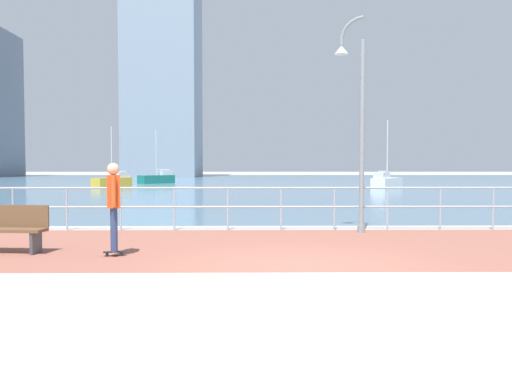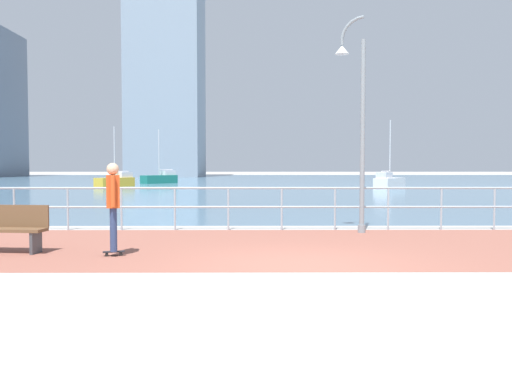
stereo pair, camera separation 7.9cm
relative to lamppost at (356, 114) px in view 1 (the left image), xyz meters
name	(u,v)px [view 1 (the left image)]	position (x,y,z in m)	size (l,w,h in m)	color
ground	(258,185)	(-1.84, 35.33, -2.99)	(220.00, 220.00, 0.00)	#ADAAA5
brick_paving	(289,246)	(-1.84, -2.33, -2.99)	(28.00, 5.72, 0.01)	#935647
harbor_water	(257,181)	(-1.84, 45.53, -2.99)	(180.00, 88.00, 0.00)	slate
waterfront_railing	(281,200)	(-1.84, 0.53, -2.21)	(25.25, 0.06, 1.13)	#9EADB7
lamppost	(356,114)	(0.00, 0.00, 0.00)	(0.77, 0.50, 5.41)	gray
skateboarder	(114,200)	(-5.20, -3.57, -1.95)	(0.41, 0.56, 1.74)	black
park_bench	(6,228)	(-7.39, -3.15, -2.52)	(1.64, 0.62, 0.92)	brown
sailboat_gray	(386,182)	(7.67, 27.09, -2.50)	(3.04, 3.63, 5.13)	white
sailboat_white	(157,178)	(-11.54, 39.13, -2.50)	(3.34, 3.52, 5.21)	#197266
sailboat_teal	(113,181)	(-13.71, 30.60, -2.53)	(2.77, 3.50, 4.87)	gold
tower_steel	(164,70)	(-16.20, 73.86, 13.97)	(11.05, 14.50, 35.60)	#8493A3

